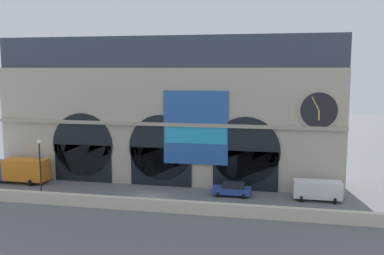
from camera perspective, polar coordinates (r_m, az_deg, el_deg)
The scene contains 7 objects.
ground_plane at distance 50.12m, azimuth -5.64°, elevation -9.14°, with size 200.00×200.00×0.00m, color slate.
quay_parapet_wall at distance 45.72m, azimuth -7.40°, elevation -10.00°, with size 90.00×0.70×1.26m, color beige.
station_building at distance 55.87m, azimuth -3.32°, elevation 2.12°, with size 44.02×6.29×18.59m.
box_truck_west at distance 59.74m, azimuth -21.83°, elevation -5.22°, with size 7.50×2.91×3.12m.
car_mideast at distance 50.26m, azimuth 5.34°, elevation -8.13°, with size 4.40×2.22×1.55m.
van_east at distance 50.30m, azimuth 16.29°, elevation -7.88°, with size 5.20×2.48×2.20m.
street_lamp_quayside at distance 50.17m, azimuth -19.48°, elevation -4.33°, with size 0.44×0.44×6.90m.
Camera 1 is at (14.35, -45.78, 14.50)m, focal length 40.30 mm.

